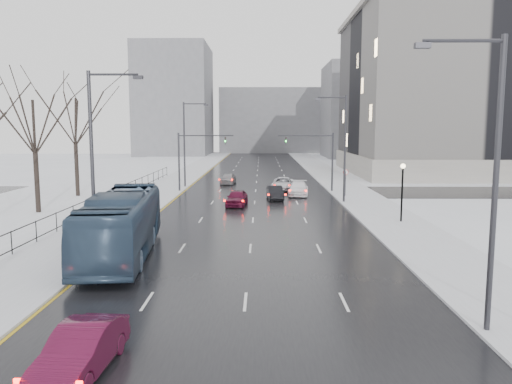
{
  "coord_description": "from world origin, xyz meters",
  "views": [
    {
      "loc": [
        0.65,
        -6.47,
        7.04
      ],
      "look_at": [
        0.26,
        28.7,
        2.5
      ],
      "focal_mm": 35.0,
      "sensor_mm": 36.0,
      "label": 1
    }
  ],
  "objects_px": {
    "sedan_right_cross": "(283,184)",
    "streetlight_l_far": "(186,140)",
    "lamppost_r_mid": "(402,184)",
    "mast_signal_left": "(189,155)",
    "bus": "(122,224)",
    "streetlight_r_near": "(489,171)",
    "no_uturn_sign": "(346,175)",
    "streetlight_r_mid": "(343,143)",
    "tree_park_d": "(39,213)",
    "mast_signal_right": "(323,155)",
    "tree_park_e": "(78,197)",
    "sedan_right_near": "(275,193)",
    "sedan_center_far": "(228,179)",
    "streetlight_l_near": "(96,155)",
    "sedan_left_near": "(81,350)",
    "sedan_right_far": "(298,189)",
    "sedan_center_near": "(237,198)"
  },
  "relations": [
    {
      "from": "no_uturn_sign",
      "to": "mast_signal_right",
      "type": "bearing_deg",
      "value": 115.11
    },
    {
      "from": "sedan_right_near",
      "to": "streetlight_r_near",
      "type": "bearing_deg",
      "value": -83.3
    },
    {
      "from": "streetlight_r_mid",
      "to": "no_uturn_sign",
      "type": "relative_size",
      "value": 3.7
    },
    {
      "from": "streetlight_l_far",
      "to": "mast_signal_right",
      "type": "bearing_deg",
      "value": -14.48
    },
    {
      "from": "lamppost_r_mid",
      "to": "bus",
      "type": "height_order",
      "value": "lamppost_r_mid"
    },
    {
      "from": "no_uturn_sign",
      "to": "sedan_center_far",
      "type": "bearing_deg",
      "value": 137.6
    },
    {
      "from": "streetlight_r_mid",
      "to": "streetlight_l_far",
      "type": "bearing_deg",
      "value": 143.7
    },
    {
      "from": "bus",
      "to": "sedan_right_far",
      "type": "height_order",
      "value": "bus"
    },
    {
      "from": "sedan_right_cross",
      "to": "streetlight_l_far",
      "type": "bearing_deg",
      "value": 173.96
    },
    {
      "from": "sedan_center_near",
      "to": "streetlight_l_near",
      "type": "bearing_deg",
      "value": -104.91
    },
    {
      "from": "sedan_center_far",
      "to": "streetlight_r_near",
      "type": "bearing_deg",
      "value": -69.65
    },
    {
      "from": "sedan_right_far",
      "to": "sedan_center_far",
      "type": "xyz_separation_m",
      "value": [
        -8.0,
        10.44,
        -0.02
      ]
    },
    {
      "from": "lamppost_r_mid",
      "to": "streetlight_r_near",
      "type": "bearing_deg",
      "value": -98.06
    },
    {
      "from": "bus",
      "to": "sedan_right_cross",
      "type": "xyz_separation_m",
      "value": [
        10.09,
        29.43,
        -1.05
      ]
    },
    {
      "from": "lamppost_r_mid",
      "to": "sedan_left_near",
      "type": "xyz_separation_m",
      "value": [
        -15.5,
        -22.98,
        -2.21
      ]
    },
    {
      "from": "tree_park_e",
      "to": "no_uturn_sign",
      "type": "height_order",
      "value": "tree_park_e"
    },
    {
      "from": "streetlight_r_near",
      "to": "sedan_right_near",
      "type": "xyz_separation_m",
      "value": [
        -6.19,
        31.91,
        -4.91
      ]
    },
    {
      "from": "streetlight_l_far",
      "to": "no_uturn_sign",
      "type": "relative_size",
      "value": 3.7
    },
    {
      "from": "mast_signal_left",
      "to": "no_uturn_sign",
      "type": "xyz_separation_m",
      "value": [
        16.53,
        -4.0,
        -1.81
      ]
    },
    {
      "from": "streetlight_r_mid",
      "to": "no_uturn_sign",
      "type": "distance_m",
      "value": 5.3
    },
    {
      "from": "streetlight_l_far",
      "to": "sedan_right_near",
      "type": "relative_size",
      "value": 2.47
    },
    {
      "from": "tree_park_d",
      "to": "streetlight_r_mid",
      "type": "height_order",
      "value": "streetlight_r_mid"
    },
    {
      "from": "streetlight_l_near",
      "to": "sedan_center_near",
      "type": "xyz_separation_m",
      "value": [
        6.6,
        18.01,
        -4.86
      ]
    },
    {
      "from": "streetlight_l_far",
      "to": "sedan_left_near",
      "type": "height_order",
      "value": "streetlight_l_far"
    },
    {
      "from": "streetlight_r_mid",
      "to": "mast_signal_right",
      "type": "height_order",
      "value": "streetlight_r_mid"
    },
    {
      "from": "sedan_right_near",
      "to": "sedan_center_near",
      "type": "bearing_deg",
      "value": -136.49
    },
    {
      "from": "streetlight_r_near",
      "to": "no_uturn_sign",
      "type": "xyz_separation_m",
      "value": [
        1.03,
        34.0,
        -3.32
      ]
    },
    {
      "from": "sedan_right_near",
      "to": "sedan_right_cross",
      "type": "height_order",
      "value": "sedan_right_cross"
    },
    {
      "from": "streetlight_l_near",
      "to": "lamppost_r_mid",
      "type": "height_order",
      "value": "streetlight_l_near"
    },
    {
      "from": "bus",
      "to": "sedan_right_near",
      "type": "distance_m",
      "value": 23.44
    },
    {
      "from": "tree_park_e",
      "to": "lamppost_r_mid",
      "type": "bearing_deg",
      "value": -25.62
    },
    {
      "from": "sedan_right_near",
      "to": "sedan_center_far",
      "type": "xyz_separation_m",
      "value": [
        -5.48,
        13.69,
        0.02
      ]
    },
    {
      "from": "streetlight_l_far",
      "to": "sedan_center_near",
      "type": "bearing_deg",
      "value": -64.74
    },
    {
      "from": "streetlight_r_near",
      "to": "streetlight_l_far",
      "type": "bearing_deg",
      "value": 111.25
    },
    {
      "from": "streetlight_r_near",
      "to": "sedan_center_near",
      "type": "bearing_deg",
      "value": 109.16
    },
    {
      "from": "streetlight_l_near",
      "to": "sedan_left_near",
      "type": "xyz_separation_m",
      "value": [
        3.67,
        -12.98,
        -4.89
      ]
    },
    {
      "from": "sedan_center_near",
      "to": "sedan_right_near",
      "type": "xyz_separation_m",
      "value": [
        3.54,
        3.9,
        -0.05
      ]
    },
    {
      "from": "sedan_left_near",
      "to": "sedan_center_near",
      "type": "relative_size",
      "value": 1.0
    },
    {
      "from": "streetlight_l_far",
      "to": "tree_park_e",
      "type": "bearing_deg",
      "value": -141.43
    },
    {
      "from": "tree_park_d",
      "to": "mast_signal_right",
      "type": "height_order",
      "value": "mast_signal_right"
    },
    {
      "from": "streetlight_r_near",
      "to": "mast_signal_left",
      "type": "height_order",
      "value": "streetlight_r_near"
    },
    {
      "from": "tree_park_e",
      "to": "sedan_center_far",
      "type": "bearing_deg",
      "value": 38.27
    },
    {
      "from": "mast_signal_left",
      "to": "streetlight_r_near",
      "type": "bearing_deg",
      "value": -67.82
    },
    {
      "from": "sedan_center_near",
      "to": "sedan_center_far",
      "type": "distance_m",
      "value": 17.7
    },
    {
      "from": "tree_park_e",
      "to": "mast_signal_left",
      "type": "relative_size",
      "value": 2.08
    },
    {
      "from": "lamppost_r_mid",
      "to": "mast_signal_left",
      "type": "bearing_deg",
      "value": 135.52
    },
    {
      "from": "tree_park_d",
      "to": "streetlight_l_far",
      "type": "height_order",
      "value": "streetlight_l_far"
    },
    {
      "from": "tree_park_d",
      "to": "bus",
      "type": "xyz_separation_m",
      "value": [
        10.8,
        -13.71,
        1.8
      ]
    },
    {
      "from": "streetlight_r_mid",
      "to": "streetlight_l_near",
      "type": "relative_size",
      "value": 1.0
    },
    {
      "from": "mast_signal_right",
      "to": "sedan_center_far",
      "type": "relative_size",
      "value": 1.6
    }
  ]
}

